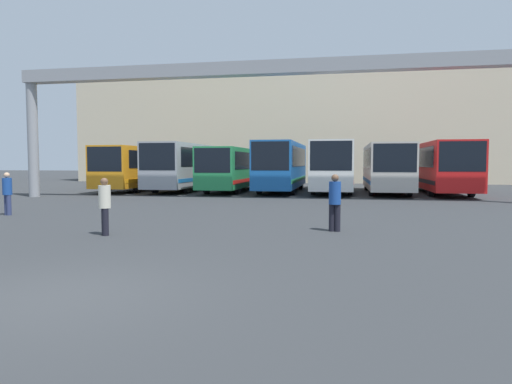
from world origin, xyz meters
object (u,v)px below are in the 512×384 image
at_px(bus_slot_2, 233,167).
at_px(pedestrian_mid_right, 7,193).
at_px(bus_slot_3, 282,164).
at_px(bus_slot_4, 333,164).
at_px(bus_slot_6, 440,165).
at_px(bus_slot_1, 185,164).
at_px(bus_slot_5, 386,165).
at_px(bus_slot_0, 141,166).
at_px(pedestrian_near_right, 105,205).
at_px(pedestrian_near_left, 335,201).

xyz_separation_m(bus_slot_2, pedestrian_mid_right, (-5.00, -16.03, -0.86)).
distance_m(bus_slot_3, bus_slot_4, 3.51).
xyz_separation_m(bus_slot_4, pedestrian_mid_right, (-11.96, -16.52, -1.05)).
distance_m(bus_slot_4, bus_slot_6, 6.96).
xyz_separation_m(bus_slot_1, bus_slot_6, (17.40, 0.60, -0.02)).
distance_m(bus_slot_5, pedestrian_mid_right, 22.13).
bearing_deg(bus_slot_0, bus_slot_1, -3.00).
bearing_deg(bus_slot_1, bus_slot_5, 0.02).
xyz_separation_m(bus_slot_1, pedestrian_mid_right, (-1.52, -15.82, -1.03)).
bearing_deg(bus_slot_4, pedestrian_mid_right, -125.91).
bearing_deg(pedestrian_near_right, bus_slot_0, 165.19).
bearing_deg(bus_slot_2, pedestrian_near_right, -86.61).
height_order(bus_slot_4, pedestrian_mid_right, bus_slot_4).
relative_size(bus_slot_1, bus_slot_4, 0.88).
xyz_separation_m(bus_slot_4, bus_slot_6, (6.96, -0.10, -0.05)).
height_order(bus_slot_5, pedestrian_near_left, bus_slot_5).
height_order(bus_slot_1, bus_slot_3, bus_slot_3).
relative_size(bus_slot_1, pedestrian_near_right, 6.34).
bearing_deg(bus_slot_3, bus_slot_1, -177.95).
distance_m(pedestrian_near_left, pedestrian_mid_right, 12.55).
relative_size(bus_slot_0, bus_slot_2, 1.00).
height_order(bus_slot_1, bus_slot_4, bus_slot_4).
xyz_separation_m(pedestrian_near_right, pedestrian_mid_right, (-6.17, 3.78, 0.02)).
bearing_deg(bus_slot_5, bus_slot_0, 179.41).
height_order(bus_slot_5, pedestrian_mid_right, bus_slot_5).
distance_m(pedestrian_near_right, pedestrian_mid_right, 7.24).
distance_m(bus_slot_2, pedestrian_near_right, 19.86).
bearing_deg(pedestrian_mid_right, bus_slot_6, -115.91).
distance_m(bus_slot_2, bus_slot_3, 3.49).
distance_m(bus_slot_1, bus_slot_6, 17.41).
height_order(bus_slot_2, bus_slot_6, bus_slot_6).
height_order(bus_slot_0, bus_slot_2, bus_slot_0).
xyz_separation_m(bus_slot_0, pedestrian_near_right, (8.13, -19.79, -0.95)).
relative_size(bus_slot_5, bus_slot_6, 0.90).
xyz_separation_m(bus_slot_3, pedestrian_near_right, (-2.31, -19.85, -1.07)).
distance_m(bus_slot_2, pedestrian_near_left, 19.38).
distance_m(bus_slot_0, bus_slot_6, 20.88).
distance_m(bus_slot_0, pedestrian_near_right, 21.41).
distance_m(bus_slot_0, bus_slot_5, 17.40).
bearing_deg(bus_slot_4, bus_slot_0, -177.89).
bearing_deg(bus_slot_6, pedestrian_near_right, -122.25).
relative_size(bus_slot_3, pedestrian_near_right, 6.65).
height_order(bus_slot_3, pedestrian_mid_right, bus_slot_3).
relative_size(bus_slot_3, bus_slot_5, 1.05).
relative_size(bus_slot_2, pedestrian_near_left, 6.27).
bearing_deg(pedestrian_near_left, bus_slot_6, -100.66).
xyz_separation_m(bus_slot_3, bus_slot_4, (3.48, 0.45, 0.00)).
bearing_deg(bus_slot_0, bus_slot_3, 0.36).
bearing_deg(pedestrian_near_left, bus_slot_2, -58.54).
xyz_separation_m(bus_slot_1, bus_slot_2, (3.48, 0.21, -0.18)).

